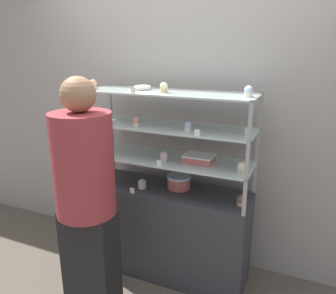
% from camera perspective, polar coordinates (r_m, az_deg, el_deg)
% --- Properties ---
extents(ground_plane, '(20.00, 20.00, 0.00)m').
position_cam_1_polar(ground_plane, '(2.97, 0.00, -20.55)').
color(ground_plane, brown).
extents(back_wall, '(8.00, 0.05, 2.60)m').
position_cam_1_polar(back_wall, '(2.74, 2.99, 6.19)').
color(back_wall, gray).
rests_on(back_wall, ground_plane).
extents(display_base, '(1.28, 0.42, 0.75)m').
position_cam_1_polar(display_base, '(2.76, 0.00, -14.35)').
color(display_base, '#333338').
rests_on(display_base, ground_plane).
extents(display_riser_lower, '(1.28, 0.42, 0.25)m').
position_cam_1_polar(display_riser_lower, '(2.50, 0.00, -2.28)').
color(display_riser_lower, '#99999E').
rests_on(display_riser_lower, display_base).
extents(display_riser_middle, '(1.28, 0.42, 0.25)m').
position_cam_1_polar(display_riser_middle, '(2.43, 0.00, 3.34)').
color(display_riser_middle, '#99999E').
rests_on(display_riser_middle, display_riser_lower).
extents(display_riser_upper, '(1.28, 0.42, 0.25)m').
position_cam_1_polar(display_riser_upper, '(2.39, 0.00, 9.23)').
color(display_riser_upper, '#99999E').
rests_on(display_riser_upper, display_riser_middle).
extents(layer_cake_centerpiece, '(0.19, 0.19, 0.11)m').
position_cam_1_polar(layer_cake_centerpiece, '(2.58, 1.89, -6.06)').
color(layer_cake_centerpiece, '#C66660').
rests_on(layer_cake_centerpiece, display_base).
extents(sheet_cake_frosted, '(0.22, 0.17, 0.06)m').
position_cam_1_polar(sheet_cake_frosted, '(2.41, 5.43, -1.98)').
color(sheet_cake_frosted, '#C66660').
rests_on(sheet_cake_frosted, display_riser_lower).
extents(cupcake_0, '(0.07, 0.07, 0.08)m').
position_cam_1_polar(cupcake_0, '(2.76, -12.04, -5.22)').
color(cupcake_0, '#CCB28C').
rests_on(cupcake_0, display_base).
extents(cupcake_1, '(0.07, 0.07, 0.08)m').
position_cam_1_polar(cupcake_1, '(2.59, -4.51, -6.41)').
color(cupcake_1, beige).
rests_on(cupcake_1, display_base).
extents(cupcake_2, '(0.07, 0.07, 0.08)m').
position_cam_1_polar(cupcake_2, '(2.37, 12.64, -9.06)').
color(cupcake_2, '#CCB28C').
rests_on(cupcake_2, display_base).
extents(price_tag_0, '(0.04, 0.00, 0.04)m').
position_cam_1_polar(price_tag_0, '(2.51, -6.25, -7.56)').
color(price_tag_0, white).
rests_on(price_tag_0, display_base).
extents(cupcake_3, '(0.06, 0.06, 0.07)m').
position_cam_1_polar(cupcake_3, '(2.69, -12.31, -0.19)').
color(cupcake_3, white).
rests_on(cupcake_3, display_riser_lower).
extents(cupcake_4, '(0.06, 0.06, 0.07)m').
position_cam_1_polar(cupcake_4, '(2.42, -0.76, -1.67)').
color(cupcake_4, beige).
rests_on(cupcake_4, display_riser_lower).
extents(cupcake_5, '(0.06, 0.06, 0.07)m').
position_cam_1_polar(cupcake_5, '(2.25, 12.67, -3.52)').
color(cupcake_5, beige).
rests_on(cupcake_5, display_riser_lower).
extents(price_tag_1, '(0.04, 0.00, 0.04)m').
position_cam_1_polar(price_tag_1, '(2.32, -1.54, -2.84)').
color(price_tag_1, white).
rests_on(price_tag_1, display_riser_lower).
extents(cupcake_6, '(0.05, 0.05, 0.06)m').
position_cam_1_polar(cupcake_6, '(2.64, -12.55, 5.04)').
color(cupcake_6, beige).
rests_on(cupcake_6, display_riser_middle).
extents(cupcake_7, '(0.05, 0.05, 0.06)m').
position_cam_1_polar(cupcake_7, '(2.42, -5.54, 4.37)').
color(cupcake_7, beige).
rests_on(cupcake_7, display_riser_middle).
extents(cupcake_8, '(0.05, 0.05, 0.06)m').
position_cam_1_polar(cupcake_8, '(2.28, 3.51, 3.60)').
color(cupcake_8, white).
rests_on(cupcake_8, display_riser_middle).
extents(cupcake_9, '(0.05, 0.05, 0.06)m').
position_cam_1_polar(cupcake_9, '(2.19, 13.84, 2.63)').
color(cupcake_9, white).
rests_on(cupcake_9, display_riser_middle).
extents(price_tag_2, '(0.04, 0.00, 0.04)m').
position_cam_1_polar(price_tag_2, '(2.15, 5.11, 2.52)').
color(price_tag_2, white).
rests_on(price_tag_2, display_riser_middle).
extents(cupcake_10, '(0.06, 0.06, 0.07)m').
position_cam_1_polar(cupcake_10, '(2.61, -12.89, 10.58)').
color(cupcake_10, '#CCB28C').
rests_on(cupcake_10, display_riser_upper).
extents(cupcake_11, '(0.06, 0.06, 0.07)m').
position_cam_1_polar(cupcake_11, '(2.33, -0.75, 10.30)').
color(cupcake_11, '#CCB28C').
rests_on(cupcake_11, display_riser_upper).
extents(cupcake_12, '(0.06, 0.06, 0.07)m').
position_cam_1_polar(cupcake_12, '(2.17, 13.84, 9.37)').
color(cupcake_12, beige).
rests_on(cupcake_12, display_riser_upper).
extents(price_tag_3, '(0.04, 0.00, 0.04)m').
position_cam_1_polar(price_tag_3, '(2.29, -6.08, 9.79)').
color(price_tag_3, white).
rests_on(price_tag_3, display_riser_upper).
extents(donut_glazed, '(0.13, 0.13, 0.03)m').
position_cam_1_polar(donut_glazed, '(2.52, -4.48, 10.29)').
color(donut_glazed, '#EFE5CC').
rests_on(donut_glazed, display_riser_upper).
extents(customer_figure, '(0.38, 0.38, 1.65)m').
position_cam_1_polar(customer_figure, '(2.21, -14.08, -8.33)').
color(customer_figure, black).
rests_on(customer_figure, ground_plane).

